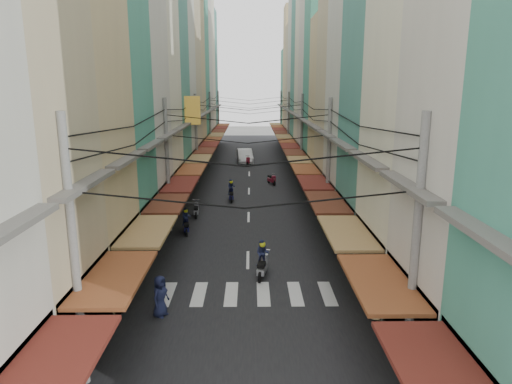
{
  "coord_description": "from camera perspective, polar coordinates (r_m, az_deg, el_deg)",
  "views": [
    {
      "loc": [
        0.17,
        -24.34,
        8.83
      ],
      "look_at": [
        0.48,
        2.85,
        2.52
      ],
      "focal_mm": 32.0,
      "sensor_mm": 36.0,
      "label": 1
    }
  ],
  "objects": [
    {
      "name": "pedestrians",
      "position": [
        27.09,
        -9.41,
        -3.81
      ],
      "size": [
        12.15,
        16.78,
        2.17
      ],
      "color": "black",
      "rests_on": "ground"
    },
    {
      "name": "white_car",
      "position": [
        54.21,
        -1.41,
        3.68
      ],
      "size": [
        5.86,
        2.76,
        2.0
      ],
      "primitive_type": "imported",
      "rotation": [
        0.0,
        0.0,
        0.1
      ],
      "color": "white",
      "rests_on": "ground"
    },
    {
      "name": "road",
      "position": [
        45.21,
        -0.86,
        1.8
      ],
      "size": [
        10.0,
        80.0,
        0.02
      ],
      "primitive_type": "cube",
      "color": "black",
      "rests_on": "ground"
    },
    {
      "name": "crosswalk",
      "position": [
        20.34,
        -1.1,
        -12.59
      ],
      "size": [
        7.55,
        2.4,
        0.01
      ],
      "color": "silver",
      "rests_on": "ground"
    },
    {
      "name": "utility_poles",
      "position": [
        39.42,
        -0.92,
        9.8
      ],
      "size": [
        10.2,
        66.13,
        8.2
      ],
      "color": "gray",
      "rests_on": "ground"
    },
    {
      "name": "parked_scooters",
      "position": [
        22.75,
        8.21,
        -8.65
      ],
      "size": [
        13.17,
        13.5,
        1.01
      ],
      "color": "black",
      "rests_on": "ground"
    },
    {
      "name": "ground",
      "position": [
        25.89,
        -1.0,
        -6.89
      ],
      "size": [
        160.0,
        160.0,
        0.0
      ],
      "primitive_type": "plane",
      "color": "#63635F",
      "rests_on": "ground"
    },
    {
      "name": "moving_scooters",
      "position": [
        33.47,
        -2.47,
        -1.34
      ],
      "size": [
        6.26,
        33.41,
        1.83
      ],
      "color": "black",
      "rests_on": "ground"
    },
    {
      "name": "sidewalk_right",
      "position": [
        45.65,
        7.33,
        1.83
      ],
      "size": [
        3.0,
        80.0,
        0.06
      ],
      "primitive_type": "cube",
      "color": "slate",
      "rests_on": "ground"
    },
    {
      "name": "sidewalk_left",
      "position": [
        45.69,
        -9.04,
        1.79
      ],
      "size": [
        3.0,
        80.0,
        0.06
      ],
      "primitive_type": "cube",
      "color": "slate",
      "rests_on": "ground"
    },
    {
      "name": "building_row_left",
      "position": [
        41.7,
        -12.21,
        14.07
      ],
      "size": [
        7.8,
        67.67,
        23.7
      ],
      "color": "beige",
      "rests_on": "ground"
    },
    {
      "name": "market_umbrella",
      "position": [
        22.7,
        15.24,
        -4.64
      ],
      "size": [
        2.27,
        2.27,
        2.39
      ],
      "color": "#B2B2B7",
      "rests_on": "ground"
    },
    {
      "name": "traffic_sign",
      "position": [
        25.69,
        9.71,
        -2.17
      ],
      "size": [
        0.1,
        0.65,
        2.97
      ],
      "color": "gray",
      "rests_on": "ground"
    },
    {
      "name": "building_row_right",
      "position": [
        41.52,
        10.39,
        13.65
      ],
      "size": [
        7.8,
        68.98,
        22.59
      ],
      "color": "#419078",
      "rests_on": "ground"
    },
    {
      "name": "bicycle",
      "position": [
        29.4,
        11.65,
        -4.7
      ],
      "size": [
        1.89,
        1.06,
        1.23
      ],
      "primitive_type": "imported",
      "rotation": [
        0.0,
        0.0,
        1.34
      ],
      "color": "black",
      "rests_on": "ground"
    }
  ]
}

